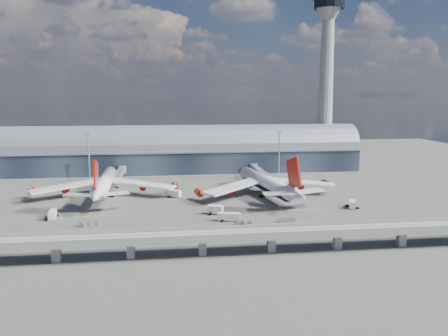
{
  "coord_description": "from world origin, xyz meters",
  "views": [
    {
      "loc": [
        -8.56,
        -173.35,
        45.06
      ],
      "look_at": [
        14.3,
        10.0,
        14.0
      ],
      "focal_mm": 35.0,
      "sensor_mm": 36.0,
      "label": 1
    }
  ],
  "objects": [
    {
      "name": "airliner_left",
      "position": [
        -38.03,
        22.29,
        6.03
      ],
      "size": [
        65.88,
        69.19,
        21.1
      ],
      "rotation": [
        0.0,
        0.0,
        0.04
      ],
      "color": "white",
      "rests_on": "ground"
    },
    {
      "name": "cargo_train_0",
      "position": [
        -36.79,
        -22.32,
        0.86
      ],
      "size": [
        7.51,
        3.73,
        1.65
      ],
      "rotation": [
        0.0,
        0.0,
        1.26
      ],
      "color": "gray",
      "rests_on": "ground"
    },
    {
      "name": "cargo_train_1",
      "position": [
        17.01,
        -28.84,
        0.88
      ],
      "size": [
        7.53,
        4.37,
        1.68
      ],
      "rotation": [
        0.0,
        0.0,
        1.97
      ],
      "color": "gray",
      "rests_on": "ground"
    },
    {
      "name": "terminal",
      "position": [
        0.0,
        77.99,
        11.34
      ],
      "size": [
        200.0,
        30.0,
        28.0
      ],
      "color": "#1E2532",
      "rests_on": "ground"
    },
    {
      "name": "service_truck_2",
      "position": [
        12.11,
        -22.19,
        1.52
      ],
      "size": [
        8.36,
        4.14,
        2.91
      ],
      "rotation": [
        0.0,
        0.0,
        1.33
      ],
      "color": "silver",
      "rests_on": "ground"
    },
    {
      "name": "service_truck_4",
      "position": [
        47.78,
        18.21,
        1.59
      ],
      "size": [
        3.09,
        5.63,
        3.15
      ],
      "rotation": [
        0.0,
        0.0,
        -0.09
      ],
      "color": "silver",
      "rests_on": "ground"
    },
    {
      "name": "floodlight_mast_left",
      "position": [
        -50.0,
        55.0,
        13.63
      ],
      "size": [
        3.0,
        0.7,
        25.7
      ],
      "color": "gray",
      "rests_on": "ground"
    },
    {
      "name": "jet_bridge_left",
      "position": [
        -34.61,
        53.12,
        5.18
      ],
      "size": [
        4.4,
        28.0,
        7.25
      ],
      "color": "gray",
      "rests_on": "ground"
    },
    {
      "name": "jet_bridge_right",
      "position": [
        37.62,
        51.18,
        5.18
      ],
      "size": [
        4.4,
        32.0,
        7.25
      ],
      "color": "gray",
      "rests_on": "ground"
    },
    {
      "name": "taxi_lines",
      "position": [
        0.0,
        22.11,
        0.01
      ],
      "size": [
        200.0,
        80.12,
        0.01
      ],
      "color": "gold",
      "rests_on": "ground"
    },
    {
      "name": "cargo_train_2",
      "position": [
        32.81,
        -25.84,
        0.78
      ],
      "size": [
        6.76,
        2.2,
        1.49
      ],
      "rotation": [
        0.0,
        0.0,
        1.45
      ],
      "color": "gray",
      "rests_on": "ground"
    },
    {
      "name": "service_truck_1",
      "position": [
        8.14,
        -12.51,
        1.68
      ],
      "size": [
        6.28,
        4.41,
        3.32
      ],
      "rotation": [
        0.0,
        0.0,
        1.23
      ],
      "color": "silver",
      "rests_on": "ground"
    },
    {
      "name": "ground",
      "position": [
        0.0,
        0.0,
        0.0
      ],
      "size": [
        500.0,
        500.0,
        0.0
      ],
      "primitive_type": "plane",
      "color": "#474744",
      "rests_on": "ground"
    },
    {
      "name": "service_truck_3",
      "position": [
        63.89,
        -10.29,
        1.54
      ],
      "size": [
        4.63,
        6.66,
        3.01
      ],
      "rotation": [
        0.0,
        0.0,
        -0.4
      ],
      "color": "silver",
      "rests_on": "ground"
    },
    {
      "name": "service_truck_0",
      "position": [
        -52.04,
        -11.34,
        1.53
      ],
      "size": [
        3.21,
        7.37,
        2.96
      ],
      "rotation": [
        0.0,
        0.0,
        0.12
      ],
      "color": "silver",
      "rests_on": "ground"
    },
    {
      "name": "control_tower",
      "position": [
        85.0,
        83.0,
        51.64
      ],
      "size": [
        19.0,
        19.0,
        103.0
      ],
      "color": "gray",
      "rests_on": "ground"
    },
    {
      "name": "airliner_right",
      "position": [
        34.47,
        14.87,
        5.67
      ],
      "size": [
        65.58,
        68.63,
        21.88
      ],
      "rotation": [
        0.0,
        0.0,
        0.19
      ],
      "color": "white",
      "rests_on": "ground"
    },
    {
      "name": "service_truck_5",
      "position": [
        -7.38,
        17.85,
        1.63
      ],
      "size": [
        6.98,
        5.37,
        3.18
      ],
      "rotation": [
        0.0,
        0.0,
        1.07
      ],
      "color": "silver",
      "rests_on": "ground"
    },
    {
      "name": "guideway",
      "position": [
        -0.0,
        -55.0,
        5.29
      ],
      "size": [
        220.0,
        8.5,
        7.2
      ],
      "color": "gray",
      "rests_on": "ground"
    },
    {
      "name": "floodlight_mast_right",
      "position": [
        50.0,
        55.0,
        13.63
      ],
      "size": [
        3.0,
        0.7,
        25.7
      ],
      "color": "gray",
      "rests_on": "ground"
    }
  ]
}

